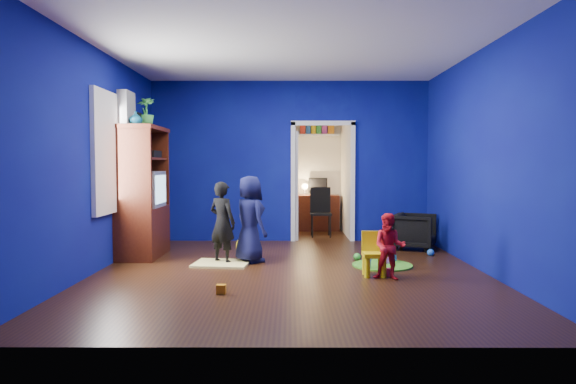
{
  "coord_description": "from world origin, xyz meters",
  "views": [
    {
      "loc": [
        -0.0,
        -6.57,
        1.38
      ],
      "look_at": [
        -0.03,
        0.4,
        1.02
      ],
      "focal_mm": 32.0,
      "sensor_mm": 36.0,
      "label": 1
    }
  ],
  "objects_px": {
    "vase": "(136,118)",
    "crt_tv": "(145,189)",
    "folding_chair": "(321,213)",
    "play_mat": "(382,265)",
    "child_black": "(222,223)",
    "hopper_ball": "(248,247)",
    "child_navy": "(250,219)",
    "study_desk": "(318,213)",
    "toddler_red": "(389,247)",
    "armchair": "(414,231)",
    "kid_chair": "(374,256)",
    "tv_armoire": "(143,192)"
  },
  "relations": [
    {
      "from": "child_black",
      "to": "study_desk",
      "type": "bearing_deg",
      "value": -81.0
    },
    {
      "from": "tv_armoire",
      "to": "study_desk",
      "type": "bearing_deg",
      "value": 47.91
    },
    {
      "from": "play_mat",
      "to": "folding_chair",
      "type": "xyz_separation_m",
      "value": [
        -0.67,
        2.9,
        0.45
      ]
    },
    {
      "from": "armchair",
      "to": "play_mat",
      "type": "height_order",
      "value": "armchair"
    },
    {
      "from": "child_navy",
      "to": "folding_chair",
      "type": "relative_size",
      "value": 1.34
    },
    {
      "from": "armchair",
      "to": "vase",
      "type": "height_order",
      "value": "vase"
    },
    {
      "from": "kid_chair",
      "to": "crt_tv",
      "type": "bearing_deg",
      "value": 156.67
    },
    {
      "from": "kid_chair",
      "to": "vase",
      "type": "bearing_deg",
      "value": 161.53
    },
    {
      "from": "crt_tv",
      "to": "folding_chair",
      "type": "relative_size",
      "value": 0.76
    },
    {
      "from": "play_mat",
      "to": "vase",
      "type": "bearing_deg",
      "value": 172.92
    },
    {
      "from": "child_black",
      "to": "armchair",
      "type": "bearing_deg",
      "value": -126.06
    },
    {
      "from": "play_mat",
      "to": "toddler_red",
      "type": "bearing_deg",
      "value": -94.73
    },
    {
      "from": "tv_armoire",
      "to": "child_black",
      "type": "bearing_deg",
      "value": -22.97
    },
    {
      "from": "play_mat",
      "to": "armchair",
      "type": "bearing_deg",
      "value": 60.97
    },
    {
      "from": "child_black",
      "to": "kid_chair",
      "type": "height_order",
      "value": "child_black"
    },
    {
      "from": "child_black",
      "to": "kid_chair",
      "type": "relative_size",
      "value": 2.3
    },
    {
      "from": "study_desk",
      "to": "folding_chair",
      "type": "bearing_deg",
      "value": -90.0
    },
    {
      "from": "hopper_ball",
      "to": "folding_chair",
      "type": "distance_m",
      "value": 2.68
    },
    {
      "from": "play_mat",
      "to": "folding_chair",
      "type": "height_order",
      "value": "folding_chair"
    },
    {
      "from": "hopper_ball",
      "to": "folding_chair",
      "type": "xyz_separation_m",
      "value": [
        1.22,
        2.37,
        0.28
      ]
    },
    {
      "from": "child_navy",
      "to": "toddler_red",
      "type": "xyz_separation_m",
      "value": [
        1.77,
        -1.12,
        -0.21
      ]
    },
    {
      "from": "child_black",
      "to": "toddler_red",
      "type": "distance_m",
      "value": 2.39
    },
    {
      "from": "hopper_ball",
      "to": "child_navy",
      "type": "bearing_deg",
      "value": -78.69
    },
    {
      "from": "toddler_red",
      "to": "play_mat",
      "type": "relative_size",
      "value": 0.98
    },
    {
      "from": "vase",
      "to": "crt_tv",
      "type": "relative_size",
      "value": 0.28
    },
    {
      "from": "child_navy",
      "to": "kid_chair",
      "type": "xyz_separation_m",
      "value": [
        1.62,
        -0.92,
        -0.37
      ]
    },
    {
      "from": "armchair",
      "to": "folding_chair",
      "type": "xyz_separation_m",
      "value": [
        -1.45,
        1.49,
        0.16
      ]
    },
    {
      "from": "crt_tv",
      "to": "folding_chair",
      "type": "distance_m",
      "value": 3.57
    },
    {
      "from": "vase",
      "to": "folding_chair",
      "type": "distance_m",
      "value": 4.07
    },
    {
      "from": "tv_armoire",
      "to": "kid_chair",
      "type": "height_order",
      "value": "tv_armoire"
    },
    {
      "from": "crt_tv",
      "to": "play_mat",
      "type": "bearing_deg",
      "value": -12.0
    },
    {
      "from": "folding_chair",
      "to": "play_mat",
      "type": "bearing_deg",
      "value": -76.98
    },
    {
      "from": "toddler_red",
      "to": "child_black",
      "type": "bearing_deg",
      "value": 169.86
    },
    {
      "from": "child_navy",
      "to": "study_desk",
      "type": "bearing_deg",
      "value": -54.47
    },
    {
      "from": "tv_armoire",
      "to": "play_mat",
      "type": "xyz_separation_m",
      "value": [
        3.49,
        -0.73,
        -0.97
      ]
    },
    {
      "from": "hopper_ball",
      "to": "kid_chair",
      "type": "height_order",
      "value": "kid_chair"
    },
    {
      "from": "study_desk",
      "to": "kid_chair",
      "type": "bearing_deg",
      "value": -84.28
    },
    {
      "from": "child_black",
      "to": "hopper_ball",
      "type": "bearing_deg",
      "value": -103.09
    },
    {
      "from": "play_mat",
      "to": "crt_tv",
      "type": "bearing_deg",
      "value": 168.0
    },
    {
      "from": "crt_tv",
      "to": "kid_chair",
      "type": "xyz_separation_m",
      "value": [
        3.23,
        -1.37,
        -0.77
      ]
    },
    {
      "from": "child_black",
      "to": "toddler_red",
      "type": "height_order",
      "value": "child_black"
    },
    {
      "from": "armchair",
      "to": "play_mat",
      "type": "distance_m",
      "value": 1.63
    },
    {
      "from": "armchair",
      "to": "kid_chair",
      "type": "bearing_deg",
      "value": 177.03
    },
    {
      "from": "child_navy",
      "to": "armchair",
      "type": "bearing_deg",
      "value": -103.07
    },
    {
      "from": "armchair",
      "to": "crt_tv",
      "type": "distance_m",
      "value": 4.34
    },
    {
      "from": "child_navy",
      "to": "toddler_red",
      "type": "relative_size",
      "value": 1.53
    },
    {
      "from": "toddler_red",
      "to": "hopper_ball",
      "type": "height_order",
      "value": "toddler_red"
    },
    {
      "from": "hopper_ball",
      "to": "toddler_red",
      "type": "bearing_deg",
      "value": -36.98
    },
    {
      "from": "vase",
      "to": "crt_tv",
      "type": "xyz_separation_m",
      "value": [
        0.04,
        0.3,
        -1.04
      ]
    },
    {
      "from": "child_navy",
      "to": "vase",
      "type": "bearing_deg",
      "value": 48.2
    }
  ]
}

